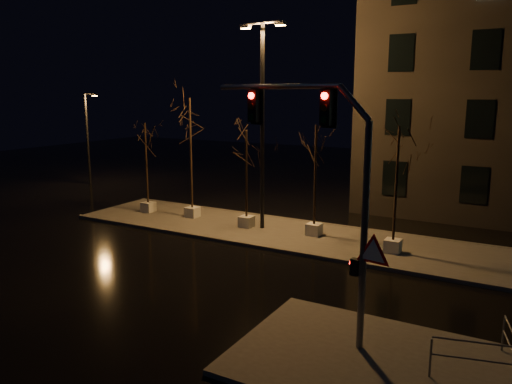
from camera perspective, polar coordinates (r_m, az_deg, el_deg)
The scene contains 13 objects.
ground at distance 19.52m, azimuth -5.46°, elevation -9.06°, with size 90.00×90.00×0.00m, color black.
median at distance 24.41m, azimuth 2.62°, elevation -4.66°, with size 22.00×5.00×0.15m, color #45423E.
sidewalk_corner at distance 13.63m, azimuth 13.34°, elevation -18.44°, with size 7.00×5.00×0.15m, color #45423E.
tree_0 at distance 28.31m, azimuth -12.51°, elevation 5.48°, with size 1.80×1.80×5.13m.
tree_1 at distance 26.57m, azimuth -7.53°, elevation 7.58°, with size 1.80×1.80×6.54m.
tree_2 at distance 24.42m, azimuth -1.12°, elevation 4.57°, with size 1.80×1.80×4.97m.
tree_3 at distance 23.11m, azimuth 6.85°, elevation 4.77°, with size 1.80×1.80×5.32m.
tree_4 at distance 21.17m, azimuth 15.90°, elevation 4.11°, with size 1.80×1.80×5.45m.
traffic_signal_mast at distance 13.13m, azimuth 8.16°, elevation 1.91°, with size 5.55×1.02×6.85m.
streetlight_main at distance 24.08m, azimuth 0.74°, elevation 9.03°, with size 2.46×0.56×9.84m.
streetlight_far at distance 39.37m, azimuth -18.63°, elevation 6.23°, with size 1.32×0.23×6.76m.
guard_rail_a at distance 13.08m, azimuth 24.76°, elevation -16.79°, with size 2.35×0.61×1.04m.
guard_rail_b at distance 13.94m, azimuth 27.22°, elevation -15.43°, with size 0.52×2.03×0.99m.
Camera 1 is at (10.54, -14.98, 6.75)m, focal length 35.00 mm.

